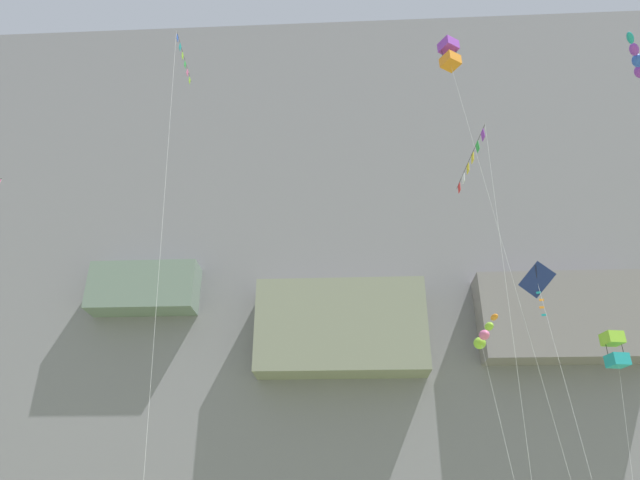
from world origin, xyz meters
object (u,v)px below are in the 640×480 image
(kite_banner_high_right, at_px, (180,94))
(kite_box_low_right, at_px, (449,54))
(kite_box_mid_left, at_px, (615,350))
(kite_windsock_upper_left, at_px, (484,336))
(kite_windsock_low_left, at_px, (638,62))
(kite_diamond_low_center, at_px, (539,287))
(kite_banner_front_field, at_px, (472,173))

(kite_banner_high_right, relative_size, kite_box_low_right, 0.91)
(kite_banner_high_right, bearing_deg, kite_box_mid_left, 18.12)
(kite_windsock_upper_left, height_order, kite_box_low_right, kite_box_low_right)
(kite_box_mid_left, bearing_deg, kite_box_low_right, -149.42)
(kite_windsock_low_left, xyz_separation_m, kite_box_low_right, (-13.00, -0.51, 0.80))
(kite_banner_high_right, xyz_separation_m, kite_diamond_low_center, (19.80, 0.55, -12.96))
(kite_windsock_low_left, distance_m, kite_diamond_low_center, 21.14)
(kite_windsock_upper_left, xyz_separation_m, kite_box_low_right, (1.40, 4.83, 21.80))
(kite_windsock_upper_left, height_order, kite_diamond_low_center, kite_diamond_low_center)
(kite_windsock_low_left, height_order, kite_box_mid_left, kite_windsock_low_left)
(kite_windsock_low_left, height_order, kite_box_low_right, kite_box_low_right)
(kite_windsock_low_left, height_order, kite_diamond_low_center, kite_windsock_low_left)
(kite_windsock_low_left, bearing_deg, kite_box_low_right, -177.74)
(kite_banner_high_right, bearing_deg, kite_diamond_low_center, 1.59)
(kite_box_low_right, relative_size, kite_box_mid_left, 2.38)
(kite_banner_high_right, height_order, kite_windsock_low_left, kite_windsock_low_left)
(kite_windsock_low_left, xyz_separation_m, kite_windsock_upper_left, (-14.40, -5.35, -21.00))
(kite_windsock_low_left, height_order, kite_windsock_upper_left, kite_windsock_low_left)
(kite_banner_high_right, distance_m, kite_windsock_low_left, 31.24)
(kite_banner_high_right, height_order, kite_banner_front_field, kite_banner_high_right)
(kite_box_low_right, bearing_deg, kite_box_mid_left, 30.58)
(kite_diamond_low_center, distance_m, kite_box_low_right, 19.00)
(kite_windsock_low_left, bearing_deg, kite_banner_front_field, -172.67)
(kite_diamond_low_center, xyz_separation_m, kite_box_low_right, (-2.19, 2.81, 18.67))
(kite_banner_high_right, height_order, kite_box_mid_left, kite_banner_high_right)
(kite_banner_high_right, xyz_separation_m, kite_windsock_low_left, (30.61, 3.88, 4.90))
(kite_box_low_right, bearing_deg, kite_banner_high_right, -169.18)
(kite_banner_front_field, bearing_deg, kite_box_low_right, 95.66)
(kite_windsock_upper_left, xyz_separation_m, kite_box_mid_left, (10.50, 10.21, 2.04))
(kite_box_low_right, relative_size, kite_banner_front_field, 1.45)
(kite_banner_front_field, relative_size, kite_box_mid_left, 1.64)
(kite_banner_high_right, xyz_separation_m, kite_windsock_upper_left, (16.21, -1.47, -16.09))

